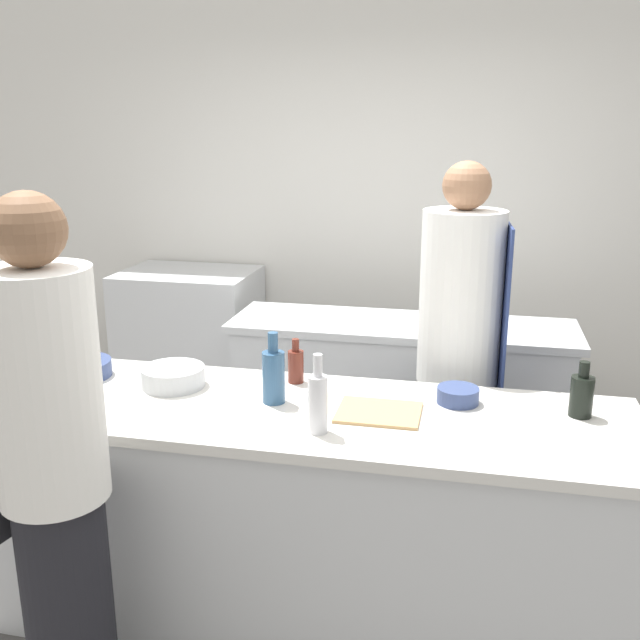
{
  "coord_description": "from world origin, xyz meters",
  "views": [
    {
      "loc": [
        0.61,
        -2.42,
        1.96
      ],
      "look_at": [
        0.0,
        0.35,
        1.17
      ],
      "focal_mm": 40.0,
      "sensor_mm": 36.0,
      "label": 1
    }
  ],
  "objects_px": {
    "chef_at_stove": "(458,363)",
    "bottle_olive_oil": "(296,365)",
    "bowl_prep_small": "(79,369)",
    "bottle_vinegar": "(318,402)",
    "chef_at_prep_near": "(53,472)",
    "bowl_ceramic_blue": "(173,377)",
    "bowl_mixing_large": "(458,395)",
    "bottle_cooking_oil": "(582,395)",
    "oven_range": "(191,349)",
    "bottle_wine": "(274,375)"
  },
  "relations": [
    {
      "from": "oven_range",
      "to": "bottle_vinegar",
      "type": "xyz_separation_m",
      "value": [
        1.29,
        -1.96,
        0.51
      ]
    },
    {
      "from": "bowl_prep_small",
      "to": "chef_at_stove",
      "type": "bearing_deg",
      "value": 19.25
    },
    {
      "from": "chef_at_stove",
      "to": "bottle_olive_oil",
      "type": "distance_m",
      "value": 0.78
    },
    {
      "from": "chef_at_prep_near",
      "to": "bottle_cooking_oil",
      "type": "xyz_separation_m",
      "value": [
        1.66,
        0.78,
        0.1
      ]
    },
    {
      "from": "oven_range",
      "to": "chef_at_stove",
      "type": "distance_m",
      "value": 2.09
    },
    {
      "from": "oven_range",
      "to": "bottle_cooking_oil",
      "type": "bearing_deg",
      "value": -36.2
    },
    {
      "from": "bottle_vinegar",
      "to": "bottle_wine",
      "type": "xyz_separation_m",
      "value": [
        -0.23,
        0.23,
        -0.0
      ]
    },
    {
      "from": "chef_at_prep_near",
      "to": "oven_range",
      "type": "bearing_deg",
      "value": 23.0
    },
    {
      "from": "chef_at_prep_near",
      "to": "bottle_vinegar",
      "type": "bearing_deg",
      "value": -49.89
    },
    {
      "from": "chef_at_prep_near",
      "to": "bottle_cooking_oil",
      "type": "bearing_deg",
      "value": -54.72
    },
    {
      "from": "chef_at_stove",
      "to": "bottle_wine",
      "type": "distance_m",
      "value": 0.95
    },
    {
      "from": "bottle_cooking_oil",
      "to": "bowl_prep_small",
      "type": "relative_size",
      "value": 0.77
    },
    {
      "from": "bottle_cooking_oil",
      "to": "bowl_prep_small",
      "type": "height_order",
      "value": "bottle_cooking_oil"
    },
    {
      "from": "chef_at_stove",
      "to": "bowl_mixing_large",
      "type": "height_order",
      "value": "chef_at_stove"
    },
    {
      "from": "bottle_olive_oil",
      "to": "bowl_mixing_large",
      "type": "height_order",
      "value": "bottle_olive_oil"
    },
    {
      "from": "bottle_vinegar",
      "to": "bottle_cooking_oil",
      "type": "distance_m",
      "value": 0.97
    },
    {
      "from": "chef_at_stove",
      "to": "bowl_prep_small",
      "type": "relative_size",
      "value": 6.61
    },
    {
      "from": "oven_range",
      "to": "chef_at_prep_near",
      "type": "distance_m",
      "value": 2.48
    },
    {
      "from": "chef_at_stove",
      "to": "bottle_vinegar",
      "type": "relative_size",
      "value": 6.34
    },
    {
      "from": "chef_at_stove",
      "to": "bowl_prep_small",
      "type": "xyz_separation_m",
      "value": [
        -1.57,
        -0.55,
        0.04
      ]
    },
    {
      "from": "chef_at_stove",
      "to": "bowl_prep_small",
      "type": "bearing_deg",
      "value": -74.06
    },
    {
      "from": "bottle_wine",
      "to": "bowl_ceramic_blue",
      "type": "height_order",
      "value": "bottle_wine"
    },
    {
      "from": "bottle_olive_oil",
      "to": "bowl_prep_small",
      "type": "distance_m",
      "value": 0.93
    },
    {
      "from": "bottle_olive_oil",
      "to": "bowl_ceramic_blue",
      "type": "height_order",
      "value": "bottle_olive_oil"
    },
    {
      "from": "oven_range",
      "to": "bottle_wine",
      "type": "xyz_separation_m",
      "value": [
        1.07,
        -1.72,
        0.51
      ]
    },
    {
      "from": "chef_at_prep_near",
      "to": "chef_at_stove",
      "type": "relative_size",
      "value": 0.98
    },
    {
      "from": "chef_at_stove",
      "to": "bottle_vinegar",
      "type": "xyz_separation_m",
      "value": [
        -0.45,
        -0.88,
        0.12
      ]
    },
    {
      "from": "bottle_vinegar",
      "to": "bowl_mixing_large",
      "type": "height_order",
      "value": "bottle_vinegar"
    },
    {
      "from": "bowl_mixing_large",
      "to": "chef_at_prep_near",
      "type": "bearing_deg",
      "value": -146.49
    },
    {
      "from": "bowl_ceramic_blue",
      "to": "bottle_wine",
      "type": "bearing_deg",
      "value": -9.72
    },
    {
      "from": "bottle_wine",
      "to": "bottle_vinegar",
      "type": "bearing_deg",
      "value": -45.85
    },
    {
      "from": "bottle_wine",
      "to": "bowl_prep_small",
      "type": "xyz_separation_m",
      "value": [
        -0.89,
        0.1,
        -0.08
      ]
    },
    {
      "from": "bottle_wine",
      "to": "chef_at_stove",
      "type": "bearing_deg",
      "value": 43.67
    },
    {
      "from": "bottle_olive_oil",
      "to": "chef_at_prep_near",
      "type": "bearing_deg",
      "value": -121.94
    },
    {
      "from": "chef_at_stove",
      "to": "bottle_vinegar",
      "type": "height_order",
      "value": "chef_at_stove"
    },
    {
      "from": "bowl_prep_small",
      "to": "bowl_mixing_large",
      "type": "bearing_deg",
      "value": 1.57
    },
    {
      "from": "chef_at_prep_near",
      "to": "bowl_mixing_large",
      "type": "bearing_deg",
      "value": -46.23
    },
    {
      "from": "chef_at_stove",
      "to": "bottle_olive_oil",
      "type": "bearing_deg",
      "value": -60.61
    },
    {
      "from": "chef_at_stove",
      "to": "bottle_olive_oil",
      "type": "xyz_separation_m",
      "value": [
        -0.65,
        -0.42,
        0.09
      ]
    },
    {
      "from": "bottle_vinegar",
      "to": "bowl_ceramic_blue",
      "type": "distance_m",
      "value": 0.74
    },
    {
      "from": "bottle_vinegar",
      "to": "bowl_prep_small",
      "type": "height_order",
      "value": "bottle_vinegar"
    },
    {
      "from": "bottle_wine",
      "to": "bottle_olive_oil",
      "type": "bearing_deg",
      "value": 82.95
    },
    {
      "from": "bottle_vinegar",
      "to": "bowl_prep_small",
      "type": "distance_m",
      "value": 1.16
    },
    {
      "from": "bottle_olive_oil",
      "to": "bowl_ceramic_blue",
      "type": "relative_size",
      "value": 0.73
    },
    {
      "from": "chef_at_prep_near",
      "to": "chef_at_stove",
      "type": "bearing_deg",
      "value": -32.36
    },
    {
      "from": "bottle_vinegar",
      "to": "chef_at_prep_near",
      "type": "bearing_deg",
      "value": -150.16
    },
    {
      "from": "bottle_wine",
      "to": "bottle_cooking_oil",
      "type": "bearing_deg",
      "value": 5.61
    },
    {
      "from": "oven_range",
      "to": "bowl_ceramic_blue",
      "type": "bearing_deg",
      "value": -69.33
    },
    {
      "from": "bottle_wine",
      "to": "bowl_mixing_large",
      "type": "height_order",
      "value": "bottle_wine"
    },
    {
      "from": "bowl_prep_small",
      "to": "chef_at_prep_near",
      "type": "bearing_deg",
      "value": -64.89
    }
  ]
}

